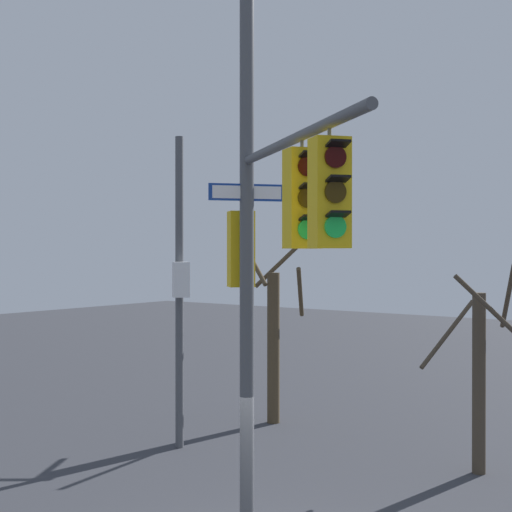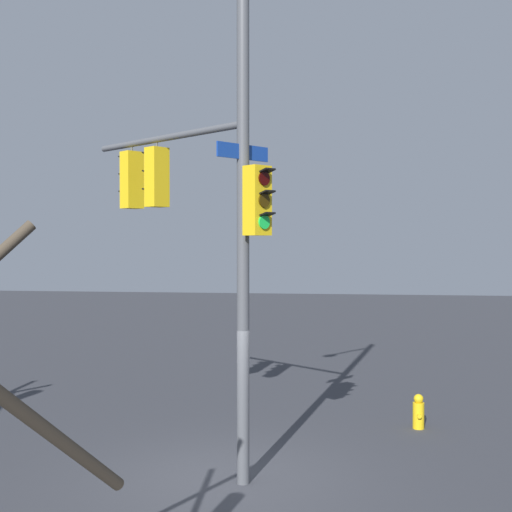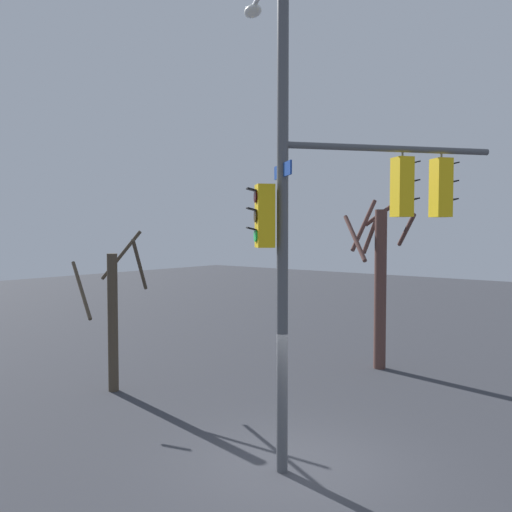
{
  "view_description": "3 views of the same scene",
  "coord_description": "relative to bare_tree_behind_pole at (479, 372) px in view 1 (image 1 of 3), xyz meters",
  "views": [
    {
      "loc": [
        -7.93,
        -5.85,
        4.55
      ],
      "look_at": [
        -0.44,
        -0.28,
        4.49
      ],
      "focal_mm": 50.32,
      "sensor_mm": 36.0,
      "label": 1
    },
    {
      "loc": [
        10.79,
        1.94,
        3.93
      ],
      "look_at": [
        -0.11,
        0.48,
        3.7
      ],
      "focal_mm": 46.96,
      "sensor_mm": 36.0,
      "label": 2
    },
    {
      "loc": [
        -5.67,
        8.06,
        4.36
      ],
      "look_at": [
        0.61,
        0.42,
        3.87
      ],
      "focal_mm": 38.52,
      "sensor_mm": 36.0,
      "label": 3
    }
  ],
  "objects": [
    {
      "name": "bare_tree_behind_pole",
      "position": [
        0.0,
        0.0,
        0.0
      ],
      "size": [
        2.17,
        2.18,
        4.32
      ],
      "color": "#443A2D",
      "rests_on": "ground"
    },
    {
      "name": "bare_tree_across_street",
      "position": [
        1.06,
        5.88,
        0.15
      ],
      "size": [
        1.76,
        1.87,
        4.7
      ],
      "color": "#493B28",
      "rests_on": "ground"
    },
    {
      "name": "secondary_pole_assembly",
      "position": [
        -2.29,
        6.18,
        1.63
      ],
      "size": [
        0.59,
        0.62,
        7.21
      ],
      "rotation": [
        0.0,
        0.0,
        3.99
      ],
      "color": "#4C4F54",
      "rests_on": "ground"
    },
    {
      "name": "main_signal_pole_assembly",
      "position": [
        -6.84,
        0.31,
        3.16
      ],
      "size": [
        4.71,
        3.86,
        9.55
      ],
      "rotation": [
        0.0,
        0.0,
        4.06
      ],
      "color": "#4C4F54",
      "rests_on": "ground"
    }
  ]
}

